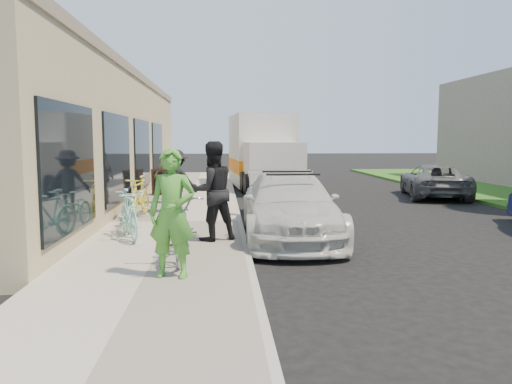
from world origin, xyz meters
name	(u,v)px	position (x,y,z in m)	size (l,w,h in m)	color
ground	(271,256)	(0.00, 0.00, 0.00)	(120.00, 120.00, 0.00)	black
sidewalk	(174,224)	(-2.00, 3.00, 0.07)	(3.00, 34.00, 0.15)	#AAA499
curb	(240,224)	(-0.45, 3.00, 0.07)	(0.12, 34.00, 0.13)	#9E9A91
storefront	(87,138)	(-5.24, 7.99, 2.12)	(3.60, 20.00, 4.22)	#C8B78B
bike_rack	(129,200)	(-3.12, 3.44, 0.62)	(0.06, 0.55, 0.77)	black
sandwich_board	(160,182)	(-2.99, 8.54, 0.60)	(0.65, 0.66, 0.88)	black
sedan_white	(289,206)	(0.54, 1.52, 0.68)	(2.03, 4.74, 1.40)	silver
sedan_silver	(275,198)	(0.52, 4.22, 0.54)	(1.27, 3.15, 1.07)	#939498
moving_truck	(263,156)	(0.89, 12.28, 1.38)	(2.81, 6.46, 3.10)	silver
far_car_gray	(434,181)	(6.72, 8.50, 0.59)	(1.96, 4.25, 1.18)	#4F5153
tandem_bike	(183,225)	(-1.53, -0.66, 0.69)	(0.71, 2.05, 1.08)	#B5B5B7
woman_rider	(172,213)	(-1.58, -1.79, 1.06)	(0.66, 0.44, 1.82)	#469230
man_standing	(212,191)	(-1.07, 0.76, 1.10)	(0.92, 0.72, 1.90)	black
cruiser_bike_a	(129,214)	(-2.70, 1.05, 0.63)	(0.45, 1.59, 0.96)	#94DDD3
cruiser_bike_b	(131,209)	(-2.84, 2.08, 0.59)	(0.58, 1.67, 0.88)	#94DDD3
cruiser_bike_c	(139,197)	(-2.93, 3.74, 0.66)	(0.48, 1.69, 1.02)	gold
bystander_a	(177,181)	(-2.06, 4.43, 0.98)	(1.07, 0.61, 1.65)	black
bystander_b	(167,177)	(-2.50, 6.34, 0.95)	(0.94, 0.39, 1.61)	brown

